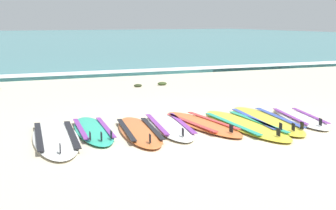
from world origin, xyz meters
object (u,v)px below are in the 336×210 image
(surfboard_1, at_px, (93,130))
(surfboard_2, at_px, (139,131))
(surfboard_0, at_px, (56,137))
(surfboard_6, at_px, (266,120))
(surfboard_7, at_px, (300,118))
(surfboard_3, at_px, (169,126))
(surfboard_4, at_px, (202,124))
(surfboard_5, at_px, (244,125))

(surfboard_1, height_order, surfboard_2, same)
(surfboard_0, relative_size, surfboard_6, 1.01)
(surfboard_7, bearing_deg, surfboard_0, 177.14)
(surfboard_0, relative_size, surfboard_3, 1.13)
(surfboard_6, bearing_deg, surfboard_3, 172.29)
(surfboard_3, xyz_separation_m, surfboard_4, (0.54, -0.06, 0.00))
(surfboard_2, bearing_deg, surfboard_1, 151.32)
(surfboard_5, relative_size, surfboard_7, 1.24)
(surfboard_3, xyz_separation_m, surfboard_6, (1.65, -0.22, 0.00))
(surfboard_3, bearing_deg, surfboard_7, -7.41)
(surfboard_6, relative_size, surfboard_7, 1.25)
(surfboard_0, bearing_deg, surfboard_5, -6.03)
(surfboard_3, relative_size, surfboard_6, 0.89)
(surfboard_2, height_order, surfboard_7, same)
(surfboard_3, relative_size, surfboard_5, 0.90)
(surfboard_6, xyz_separation_m, surfboard_7, (0.63, -0.07, -0.00))
(surfboard_2, xyz_separation_m, surfboard_4, (1.11, 0.12, -0.00))
(surfboard_3, bearing_deg, surfboard_5, -19.66)
(surfboard_2, height_order, surfboard_3, same)
(surfboard_4, relative_size, surfboard_5, 0.87)
(surfboard_0, distance_m, surfboard_4, 2.34)
(surfboard_5, bearing_deg, surfboard_7, 5.17)
(surfboard_2, xyz_separation_m, surfboard_5, (1.70, -0.22, -0.00))
(surfboard_4, distance_m, surfboard_5, 0.68)
(surfboard_1, distance_m, surfboard_6, 2.87)
(surfboard_3, distance_m, surfboard_6, 1.67)
(surfboard_0, relative_size, surfboard_5, 1.01)
(surfboard_6, bearing_deg, surfboard_1, 172.38)
(surfboard_1, bearing_deg, surfboard_4, -7.28)
(surfboard_6, bearing_deg, surfboard_4, 171.87)
(surfboard_1, xyz_separation_m, surfboard_3, (1.19, -0.16, -0.00))
(surfboard_0, relative_size, surfboard_2, 1.15)
(surfboard_2, height_order, surfboard_6, same)
(surfboard_3, height_order, surfboard_5, same)
(surfboard_0, relative_size, surfboard_1, 1.21)
(surfboard_4, xyz_separation_m, surfboard_7, (1.75, -0.23, 0.00))
(surfboard_5, bearing_deg, surfboard_2, 172.59)
(surfboard_0, height_order, surfboard_4, same)
(surfboard_0, height_order, surfboard_2, same)
(surfboard_0, xyz_separation_m, surfboard_5, (2.93, -0.31, 0.00))
(surfboard_5, bearing_deg, surfboard_1, 166.44)
(surfboard_2, distance_m, surfboard_6, 2.22)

